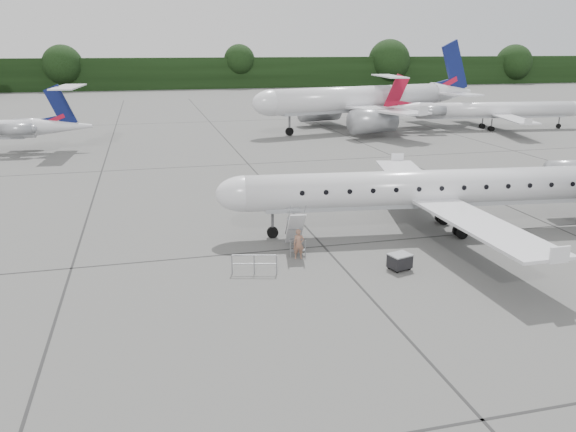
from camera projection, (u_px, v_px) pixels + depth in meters
name	position (u px, v px, depth m)	size (l,w,h in m)	color
ground	(444.00, 267.00, 28.62)	(320.00, 320.00, 0.00)	#5E5E5B
treeline	(198.00, 73.00, 148.10)	(260.00, 4.00, 8.00)	black
main_regional_jet	(439.00, 170.00, 33.21)	(29.49, 21.23, 7.56)	silver
airstair	(295.00, 230.00, 30.72)	(0.85, 2.26, 2.37)	silver
passenger	(299.00, 244.00, 29.61)	(0.59, 0.39, 1.61)	#885D4A
safety_railing	(254.00, 265.00, 27.63)	(2.20, 0.08, 1.00)	gray
baggage_cart	(400.00, 261.00, 28.22)	(1.03, 0.83, 0.89)	black
bg_narrowbody	(358.00, 86.00, 73.60)	(32.24, 23.21, 11.57)	silver
bg_regional_right	(496.00, 102.00, 74.94)	(27.96, 20.13, 7.33)	silver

